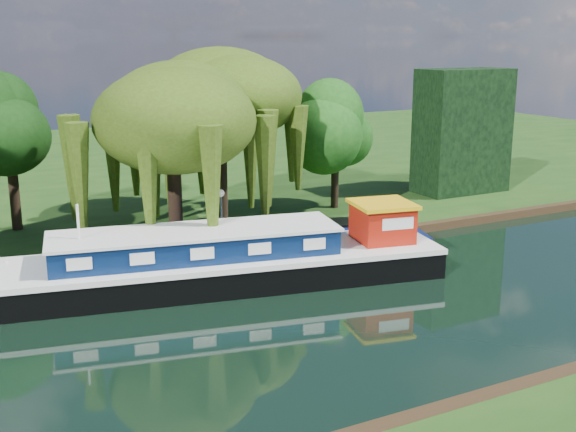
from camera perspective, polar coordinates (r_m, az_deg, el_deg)
ground at (r=27.80m, az=2.24°, el=-8.07°), size 120.00×120.00×0.00m
far_bank at (r=58.65m, az=-14.58°, el=3.52°), size 120.00×52.00×0.45m
dutch_barge at (r=31.32m, az=-5.01°, el=-3.57°), size 19.91×8.01×4.10m
narrowboat at (r=35.40m, az=1.75°, el=-2.11°), size 12.09×5.31×1.75m
willow_left at (r=35.33m, az=-9.15°, el=7.46°), size 6.98×6.98×8.37m
willow_right at (r=39.51m, az=-5.44°, el=8.51°), size 7.04×7.04×8.57m
tree_far_mid at (r=40.18m, az=-21.23°, el=6.43°), size 4.74×4.74×7.75m
tree_far_right at (r=42.75m, az=3.79°, el=6.63°), size 4.01×4.01×6.57m
conifer_hedge at (r=48.70m, az=13.61°, el=6.54°), size 6.00×3.00×8.00m
lamppost at (r=36.33m, az=-5.31°, el=1.18°), size 0.36×0.36×2.56m
mooring_posts at (r=34.44m, az=-5.45°, el=-2.06°), size 19.16×0.16×1.00m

